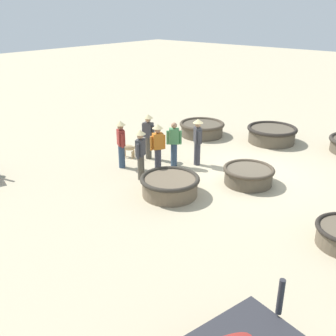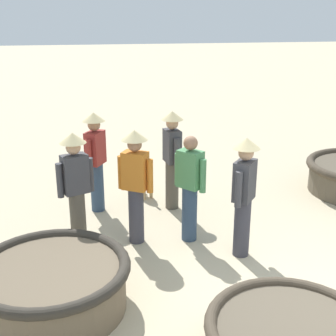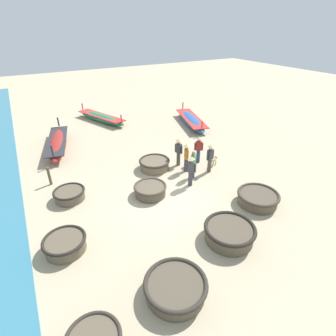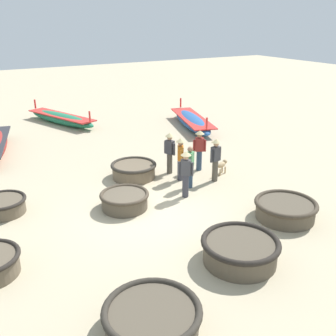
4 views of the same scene
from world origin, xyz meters
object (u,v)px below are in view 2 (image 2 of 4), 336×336
(fisherman_by_coracle, at_px, (135,180))
(fisherman_hauling, at_px, (76,183))
(fisherman_standing_left, at_px, (244,190))
(fisherman_crouching, at_px, (190,186))
(fisherman_standing_right, at_px, (96,156))
(fisherman_with_hat, at_px, (172,154))
(coracle_far_left, at_px, (52,284))
(dog, at_px, (142,175))

(fisherman_by_coracle, bearing_deg, fisherman_hauling, 90.18)
(fisherman_standing_left, distance_m, fisherman_crouching, 0.83)
(fisherman_standing_right, bearing_deg, fisherman_standing_left, -133.86)
(fisherman_standing_left, bearing_deg, fisherman_with_hat, 20.98)
(fisherman_with_hat, bearing_deg, coracle_far_left, 144.81)
(dog, bearing_deg, fisherman_hauling, 148.26)
(coracle_far_left, distance_m, fisherman_standing_left, 2.68)
(fisherman_standing_right, bearing_deg, coracle_far_left, 168.07)
(fisherman_standing_right, height_order, fisherman_standing_left, same)
(coracle_far_left, relative_size, fisherman_hauling, 1.06)
(fisherman_standing_left, xyz_separation_m, dog, (2.39, 1.10, -0.59))
(fisherman_standing_left, height_order, fisherman_crouching, fisherman_standing_left)
(fisherman_crouching, height_order, fisherman_hauling, fisherman_hauling)
(fisherman_standing_left, height_order, fisherman_hauling, same)
(fisherman_standing_left, bearing_deg, coracle_far_left, 108.67)
(fisherman_hauling, bearing_deg, dog, -31.74)
(fisherman_with_hat, relative_size, fisherman_by_coracle, 1.00)
(dog, bearing_deg, fisherman_crouching, -164.97)
(coracle_far_left, distance_m, dog, 3.50)
(fisherman_hauling, xyz_separation_m, dog, (1.77, -1.09, -0.59))
(coracle_far_left, height_order, fisherman_hauling, fisherman_hauling)
(fisherman_standing_right, relative_size, fisherman_by_coracle, 1.00)
(fisherman_standing_left, distance_m, dog, 2.69)
(fisherman_standing_right, bearing_deg, fisherman_by_coracle, -156.39)
(fisherman_standing_left, relative_size, fisherman_hauling, 1.00)
(fisherman_with_hat, distance_m, fisherman_standing_right, 1.25)
(fisherman_hauling, height_order, dog, fisherman_hauling)
(dog, bearing_deg, fisherman_by_coracle, 171.19)
(fisherman_with_hat, relative_size, fisherman_standing_right, 1.00)
(coracle_far_left, height_order, dog, coracle_far_left)
(fisherman_with_hat, relative_size, dog, 2.55)
(fisherman_hauling, distance_m, fisherman_by_coracle, 0.82)
(coracle_far_left, bearing_deg, fisherman_standing_right, -11.93)
(fisherman_with_hat, distance_m, fisherman_crouching, 1.17)
(coracle_far_left, distance_m, fisherman_standing_right, 2.79)
(fisherman_crouching, relative_size, fisherman_hauling, 0.94)
(fisherman_with_hat, bearing_deg, fisherman_hauling, 125.84)
(fisherman_standing_right, height_order, fisherman_crouching, fisherman_standing_right)
(coracle_far_left, relative_size, fisherman_with_hat, 1.06)
(fisherman_crouching, bearing_deg, fisherman_with_hat, 2.57)
(fisherman_by_coracle, bearing_deg, fisherman_crouching, -94.67)
(coracle_far_left, relative_size, fisherman_standing_right, 1.06)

